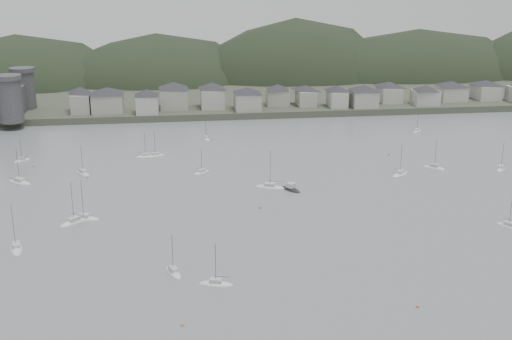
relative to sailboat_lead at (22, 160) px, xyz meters
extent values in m
plane|color=slate|center=(78.14, -115.94, -0.19)|extent=(900.00, 900.00, 0.00)
cube|color=#383D2D|center=(78.14, 179.06, 1.31)|extent=(900.00, 250.00, 3.00)
ellipsoid|color=black|center=(-32.72, 156.00, -10.33)|extent=(138.98, 92.48, 81.13)
ellipsoid|color=black|center=(45.85, 156.93, -10.15)|extent=(132.08, 90.41, 79.74)
ellipsoid|color=black|center=(128.79, 157.00, -12.86)|extent=(133.88, 88.37, 101.41)
ellipsoid|color=black|center=(204.09, 151.97, -10.50)|extent=(165.81, 81.78, 82.55)
cylinder|color=#363638|center=(-13.86, 50.06, 11.81)|extent=(10.00, 10.00, 18.00)
cylinder|color=#363638|center=(-13.86, 78.06, 11.31)|extent=(10.00, 10.00, 17.00)
cube|color=#363638|center=(-13.86, 64.06, 8.81)|extent=(3.50, 30.00, 12.00)
cube|color=#98968B|center=(13.14, 66.03, 7.11)|extent=(8.34, 12.91, 8.59)
pyramid|color=#232328|center=(13.14, 66.03, 12.90)|extent=(15.78, 15.78, 3.01)
cube|color=#98968B|center=(24.82, 65.39, 6.99)|extent=(13.68, 13.35, 8.36)
pyramid|color=#232328|center=(24.82, 65.39, 12.63)|extent=(20.07, 20.07, 2.93)
cube|color=#ABA8A0|center=(42.57, 60.08, 6.85)|extent=(9.78, 10.20, 8.08)
pyramid|color=#232328|center=(42.57, 60.08, 12.30)|extent=(14.83, 14.83, 2.83)
cube|color=#98968B|center=(54.63, 69.71, 7.36)|extent=(12.59, 13.33, 9.09)
pyramid|color=#232328|center=(54.63, 69.71, 13.50)|extent=(19.24, 19.24, 3.18)
cube|color=#ABA8A0|center=(72.40, 68.16, 7.25)|extent=(10.74, 12.17, 8.87)
pyramid|color=#232328|center=(72.40, 68.16, 13.23)|extent=(17.01, 17.01, 3.10)
cube|color=#98968B|center=(88.07, 61.59, 6.66)|extent=(11.63, 12.09, 7.69)
pyramid|color=#232328|center=(88.07, 61.59, 11.85)|extent=(17.61, 17.61, 2.69)
cube|color=#98968B|center=(103.40, 70.26, 6.53)|extent=(10.37, 9.35, 7.44)
pyramid|color=#232328|center=(103.40, 70.26, 11.55)|extent=(14.65, 14.65, 2.60)
cube|color=#98968B|center=(116.77, 67.86, 6.42)|extent=(8.24, 12.20, 7.22)
pyramid|color=#232328|center=(116.77, 67.86, 11.30)|extent=(15.17, 15.17, 2.53)
cube|color=#ABA8A0|center=(130.64, 62.61, 6.54)|extent=(8.06, 10.91, 7.46)
pyramid|color=#232328|center=(130.64, 62.61, 11.58)|extent=(14.08, 14.08, 2.61)
cube|color=#98968B|center=(142.96, 61.12, 6.64)|extent=(11.73, 11.78, 7.66)
pyramid|color=#232328|center=(142.96, 61.12, 11.82)|extent=(17.46, 17.46, 2.68)
cube|color=#ABA8A0|center=(158.78, 70.97, 6.48)|extent=(10.19, 13.02, 7.33)
pyramid|color=#232328|center=(158.78, 70.97, 11.43)|extent=(17.23, 17.23, 2.57)
cube|color=#ABA8A0|center=(173.69, 62.13, 6.25)|extent=(11.70, 9.81, 6.88)
pyramid|color=#232328|center=(173.69, 62.13, 10.89)|extent=(15.97, 15.97, 2.41)
cube|color=#ABA8A0|center=(190.55, 70.97, 6.31)|extent=(12.83, 12.48, 7.00)
pyramid|color=#232328|center=(190.55, 70.97, 11.04)|extent=(18.79, 18.79, 2.45)
cube|color=#ABA8A0|center=(208.87, 71.49, 6.30)|extent=(11.07, 13.50, 6.97)
pyramid|color=#232328|center=(208.87, 71.49, 11.00)|extent=(18.25, 18.25, 2.44)
ellipsoid|color=silver|center=(0.00, 0.00, -0.14)|extent=(6.06, 5.71, 1.26)
cube|color=beige|center=(0.00, 0.00, 0.79)|extent=(2.57, 2.51, 0.70)
cylinder|color=#3F3F42|center=(0.00, 0.00, 3.96)|extent=(0.12, 0.12, 7.89)
cylinder|color=#3F3F42|center=(0.85, -0.75, 1.34)|extent=(2.19, 1.96, 0.10)
ellipsoid|color=silver|center=(154.75, 22.50, -0.14)|extent=(5.91, 6.08, 1.28)
cube|color=beige|center=(154.75, 22.50, 0.81)|extent=(2.57, 2.60, 0.70)
cylinder|color=#3F3F42|center=(154.75, 22.50, 4.03)|extent=(0.12, 0.12, 8.03)
cylinder|color=#3F3F42|center=(153.95, 23.34, 1.36)|extent=(2.06, 2.17, 0.10)
ellipsoid|color=silver|center=(26.12, -62.39, -0.14)|extent=(8.47, 8.19, 1.79)
cube|color=beige|center=(26.12, -62.39, 1.06)|extent=(3.62, 3.57, 0.70)
cylinder|color=#3F3F42|center=(26.12, -62.39, 5.59)|extent=(0.12, 0.12, 11.16)
cylinder|color=#3F3F42|center=(27.29, -63.49, 1.61)|extent=(3.00, 2.82, 0.10)
ellipsoid|color=silver|center=(61.10, -102.74, -0.14)|extent=(7.94, 4.32, 1.51)
cube|color=beige|center=(61.10, -102.74, 0.92)|extent=(2.99, 2.30, 0.70)
cylinder|color=#3F3F42|center=(61.10, -102.74, 4.74)|extent=(0.12, 0.12, 9.46)
cylinder|color=#3F3F42|center=(62.42, -102.38, 1.47)|extent=(3.31, 0.99, 0.10)
ellipsoid|color=silver|center=(23.26, -18.43, -0.14)|extent=(6.35, 7.77, 1.54)
cube|color=beige|center=(23.26, -18.43, 0.93)|extent=(2.91, 3.19, 0.70)
cylinder|color=#3F3F42|center=(23.26, -18.43, 4.83)|extent=(0.12, 0.12, 9.64)
cylinder|color=#3F3F42|center=(22.49, -19.58, 1.48)|extent=(2.02, 2.93, 0.10)
ellipsoid|color=silver|center=(43.23, -0.62, -0.14)|extent=(7.34, 3.93, 1.40)
cube|color=beige|center=(43.23, -0.62, 0.86)|extent=(2.76, 2.11, 0.70)
cylinder|color=#3F3F42|center=(43.23, -0.62, 4.39)|extent=(0.12, 0.12, 8.75)
cylinder|color=#3F3F42|center=(42.01, -0.30, 1.41)|extent=(3.07, 0.89, 0.10)
ellipsoid|color=silver|center=(66.43, 21.93, -0.14)|extent=(3.74, 7.54, 1.44)
cube|color=beige|center=(66.43, 21.93, 0.89)|extent=(2.07, 2.80, 0.70)
cylinder|color=#3F3F42|center=(66.43, 21.93, 4.53)|extent=(0.12, 0.12, 9.03)
cylinder|color=#3F3F42|center=(66.70, 23.20, 1.44)|extent=(0.76, 3.20, 0.10)
ellipsoid|color=silver|center=(163.16, -32.36, -0.14)|extent=(6.59, 7.31, 1.50)
cube|color=beige|center=(163.16, -32.36, 0.91)|extent=(2.93, 3.07, 0.70)
cylinder|color=#3F3F42|center=(163.16, -32.36, 4.69)|extent=(0.12, 0.12, 9.36)
cylinder|color=#3F3F42|center=(164.01, -33.40, 1.46)|extent=(2.21, 2.67, 0.10)
ellipsoid|color=silver|center=(82.55, -40.95, -0.14)|extent=(9.91, 6.52, 1.90)
cube|color=beige|center=(82.55, -40.95, 1.11)|extent=(3.87, 3.22, 0.70)
cylinder|color=#3F3F42|center=(82.55, -40.95, 5.94)|extent=(0.12, 0.12, 11.85)
cylinder|color=#3F3F42|center=(84.12, -40.28, 1.66)|extent=(3.96, 1.77, 0.10)
ellipsoid|color=silver|center=(52.09, -95.96, -0.14)|extent=(4.74, 7.57, 1.44)
cube|color=beige|center=(52.09, -95.96, 0.89)|extent=(2.39, 2.93, 0.70)
cylinder|color=#3F3F42|center=(52.09, -95.96, 4.53)|extent=(0.12, 0.12, 9.03)
cylinder|color=#3F3F42|center=(51.62, -97.18, 1.44)|extent=(1.26, 3.07, 0.10)
ellipsoid|color=silver|center=(46.72, -0.40, -0.14)|extent=(7.60, 4.48, 1.45)
cube|color=beige|center=(46.72, -0.40, 0.89)|extent=(2.91, 2.31, 0.70)
cylinder|color=#3F3F42|center=(46.72, -0.40, 4.54)|extent=(0.12, 0.12, 9.04)
cylinder|color=#3F3F42|center=(45.48, 0.01, 1.44)|extent=(3.12, 1.12, 0.10)
ellipsoid|color=silver|center=(127.16, -33.59, -0.14)|extent=(7.97, 7.08, 1.62)
cube|color=beige|center=(127.16, -33.59, 0.98)|extent=(3.34, 3.16, 0.70)
cylinder|color=#3F3F42|center=(127.16, -33.59, 5.09)|extent=(0.12, 0.12, 10.15)
cylinder|color=#3F3F42|center=(126.01, -32.68, 1.53)|extent=(2.92, 2.35, 0.10)
ellipsoid|color=silver|center=(4.50, -25.53, -0.14)|extent=(9.13, 7.74, 1.83)
cube|color=beige|center=(4.50, -25.53, 1.08)|extent=(3.77, 3.51, 0.70)
cylinder|color=#3F3F42|center=(4.50, -25.53, 5.73)|extent=(0.12, 0.12, 11.44)
cylinder|color=#3F3F42|center=(3.16, -26.50, 1.63)|extent=(3.39, 2.50, 0.10)
ellipsoid|color=silver|center=(141.26, -28.17, -0.14)|extent=(7.40, 7.00, 1.55)
cube|color=beige|center=(141.26, -28.17, 0.94)|extent=(3.15, 3.07, 0.70)
cylinder|color=#3F3F42|center=(141.26, -28.17, 4.84)|extent=(0.12, 0.12, 9.66)
cylinder|color=#3F3F42|center=(140.23, -29.10, 1.49)|extent=(2.66, 2.40, 0.10)
ellipsoid|color=silver|center=(62.33, -22.79, -0.14)|extent=(6.45, 5.74, 1.31)
cube|color=beige|center=(62.33, -22.79, 0.82)|extent=(2.70, 2.56, 0.70)
cylinder|color=#3F3F42|center=(62.33, -22.79, 4.12)|extent=(0.12, 0.12, 8.21)
cylinder|color=#3F3F42|center=(61.40, -22.05, 1.37)|extent=(2.38, 1.92, 0.10)
ellipsoid|color=silver|center=(139.91, -80.69, -0.14)|extent=(5.67, 7.19, 1.41)
cube|color=beige|center=(139.91, -80.69, 0.87)|extent=(2.63, 2.92, 0.70)
cylinder|color=#3F3F42|center=(139.91, -80.69, 4.43)|extent=(0.12, 0.12, 8.83)
cylinder|color=#3F3F42|center=(140.59, -79.61, 1.42)|extent=(1.77, 2.75, 0.10)
ellipsoid|color=silver|center=(28.42, -60.11, -0.14)|extent=(9.11, 4.89, 1.74)
cube|color=beige|center=(28.42, -60.11, 1.03)|extent=(3.43, 2.62, 0.70)
cylinder|color=#3F3F42|center=(28.42, -60.11, 5.44)|extent=(0.12, 0.12, 10.86)
cylinder|color=#3F3F42|center=(26.91, -60.51, 1.58)|extent=(3.81, 1.09, 0.10)
ellipsoid|color=silver|center=(14.48, -77.92, -0.14)|extent=(5.17, 9.46, 1.80)
cube|color=beige|center=(14.48, -77.92, 1.07)|extent=(2.75, 3.57, 0.70)
cylinder|color=#3F3F42|center=(14.48, -77.92, 5.65)|extent=(0.12, 0.12, 11.28)
cylinder|color=#3F3F42|center=(14.05, -79.49, 1.62)|extent=(1.17, 3.94, 0.10)
ellipsoid|color=black|center=(88.55, -43.73, -0.14)|extent=(6.48, 8.00, 1.70)
cube|color=beige|center=(88.55, -43.73, 1.36)|extent=(3.06, 3.11, 1.40)
cylinder|color=#3F3F42|center=(88.55, -43.73, 2.26)|extent=(0.10, 0.10, 1.20)
sphere|color=#B1693B|center=(25.14, -23.05, -0.04)|extent=(0.70, 0.70, 0.70)
sphere|color=#B1693B|center=(100.49, -117.73, -0.04)|extent=(0.70, 0.70, 0.70)
sphere|color=#B1693B|center=(76.90, -58.09, -0.04)|extent=(0.70, 0.70, 0.70)
sphere|color=#B1693B|center=(131.47, -9.85, -0.04)|extent=(0.70, 0.70, 0.70)
sphere|color=#B1693B|center=(53.54, -118.52, -0.04)|extent=(0.70, 0.70, 0.70)
sphere|color=#B1693B|center=(5.46, -7.84, -0.04)|extent=(0.70, 0.70, 0.70)
camera|label=1|loc=(53.00, -226.88, 64.42)|focal=45.03mm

